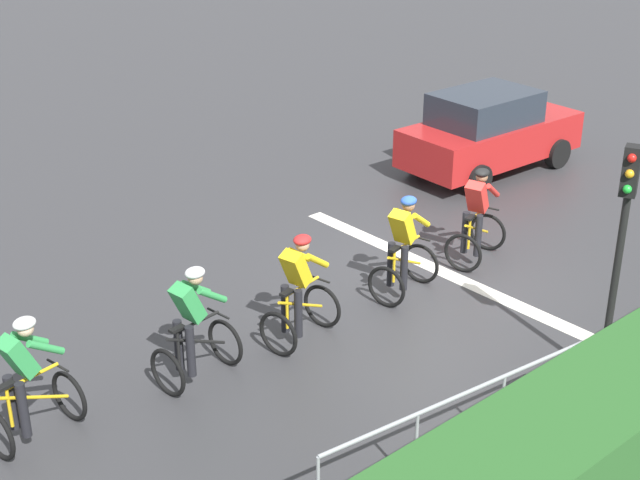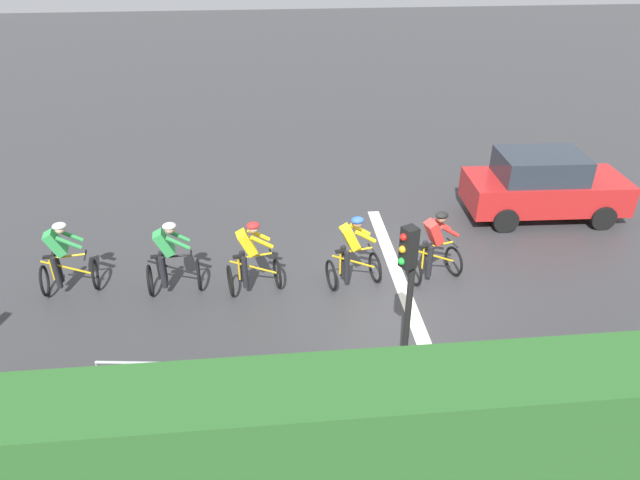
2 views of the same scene
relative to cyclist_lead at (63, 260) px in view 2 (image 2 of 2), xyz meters
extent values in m
plane|color=#333335|center=(-0.45, -6.91, -0.80)|extent=(80.00, 80.00, 0.00)
cube|color=#ADA89E|center=(-4.65, -4.91, -0.74)|extent=(2.80, 19.28, 0.12)
cube|color=#265623|center=(-5.85, -4.91, 0.45)|extent=(1.10, 19.28, 2.50)
cube|color=silver|center=(-0.45, -7.18, -0.79)|extent=(7.00, 0.30, 0.01)
torus|color=black|center=(0.09, -0.54, -0.46)|extent=(0.68, 0.17, 0.68)
torus|color=black|center=(-0.07, 0.46, -0.46)|extent=(0.68, 0.17, 0.68)
cylinder|color=gold|center=(0.01, -0.04, -0.21)|extent=(0.20, 0.98, 0.51)
cylinder|color=gold|center=(-0.04, 0.26, -0.18)|extent=(0.04, 0.04, 0.55)
cylinder|color=gold|center=(0.01, -0.09, 0.07)|extent=(0.16, 0.71, 0.04)
cube|color=black|center=(-0.04, 0.26, 0.11)|extent=(0.13, 0.23, 0.04)
cylinder|color=black|center=(0.07, -0.44, 0.04)|extent=(0.42, 0.10, 0.03)
cube|color=green|center=(-0.01, 0.06, 0.41)|extent=(0.36, 0.45, 0.57)
sphere|color=beige|center=(0.01, -0.09, 0.72)|extent=(0.20, 0.20, 0.20)
ellipsoid|color=silver|center=(0.01, -0.09, 0.79)|extent=(0.28, 0.31, 0.14)
cylinder|color=black|center=(0.09, 0.18, -0.23)|extent=(0.12, 0.12, 0.74)
cylinder|color=black|center=(-0.14, 0.14, -0.23)|extent=(0.12, 0.12, 0.74)
cylinder|color=green|center=(0.19, -0.19, 0.47)|extent=(0.16, 0.49, 0.37)
cylinder|color=green|center=(-0.12, -0.25, 0.47)|extent=(0.16, 0.49, 0.37)
torus|color=black|center=(-0.15, -2.77, -0.46)|extent=(0.68, 0.14, 0.68)
torus|color=black|center=(-0.27, -1.76, -0.46)|extent=(0.68, 0.14, 0.68)
cylinder|color=black|center=(-0.21, -2.27, -0.21)|extent=(0.16, 0.99, 0.51)
cylinder|color=black|center=(-0.25, -1.96, -0.18)|extent=(0.04, 0.04, 0.55)
cylinder|color=black|center=(-0.20, -2.32, 0.07)|extent=(0.13, 0.71, 0.04)
cube|color=black|center=(-0.25, -1.96, 0.11)|extent=(0.13, 0.23, 0.04)
cylinder|color=black|center=(-0.16, -2.67, 0.04)|extent=(0.42, 0.08, 0.03)
cube|color=green|center=(-0.22, -2.17, 0.41)|extent=(0.35, 0.44, 0.57)
sphere|color=tan|center=(-0.20, -2.32, 0.72)|extent=(0.20, 0.20, 0.20)
ellipsoid|color=silver|center=(-0.20, -2.32, 0.79)|extent=(0.27, 0.31, 0.14)
cylinder|color=black|center=(-0.12, -2.05, -0.23)|extent=(0.12, 0.12, 0.74)
cylinder|color=black|center=(-0.35, -2.08, -0.23)|extent=(0.12, 0.12, 0.74)
cylinder|color=green|center=(-0.03, -2.43, 0.47)|extent=(0.15, 0.48, 0.37)
cylinder|color=green|center=(-0.35, -2.47, 0.47)|extent=(0.15, 0.48, 0.37)
torus|color=black|center=(-0.26, -4.47, -0.46)|extent=(0.68, 0.19, 0.68)
torus|color=black|center=(-0.46, -3.47, -0.46)|extent=(0.68, 0.19, 0.68)
cylinder|color=gold|center=(-0.36, -3.97, -0.21)|extent=(0.24, 0.98, 0.51)
cylinder|color=gold|center=(-0.42, -3.67, -0.18)|extent=(0.04, 0.04, 0.55)
cylinder|color=gold|center=(-0.35, -4.02, 0.07)|extent=(0.18, 0.71, 0.04)
cube|color=black|center=(-0.42, -3.67, 0.11)|extent=(0.14, 0.24, 0.04)
cylinder|color=black|center=(-0.28, -4.37, 0.04)|extent=(0.42, 0.11, 0.03)
cube|color=yellow|center=(-0.38, -3.87, 0.41)|extent=(0.37, 0.46, 0.57)
sphere|color=tan|center=(-0.35, -4.02, 0.72)|extent=(0.20, 0.20, 0.20)
ellipsoid|color=red|center=(-0.35, -4.02, 0.79)|extent=(0.29, 0.32, 0.14)
cylinder|color=black|center=(-0.28, -3.74, -0.23)|extent=(0.12, 0.12, 0.74)
cylinder|color=black|center=(-0.51, -3.79, -0.23)|extent=(0.12, 0.12, 0.74)
cylinder|color=yellow|center=(-0.16, -4.11, 0.47)|extent=(0.18, 0.49, 0.37)
cylinder|color=yellow|center=(-0.48, -4.18, 0.47)|extent=(0.18, 0.49, 0.37)
torus|color=black|center=(-0.23, -6.62, -0.46)|extent=(0.68, 0.20, 0.68)
torus|color=black|center=(-0.45, -5.62, -0.46)|extent=(0.68, 0.20, 0.68)
cylinder|color=gold|center=(-0.34, -6.12, -0.21)|extent=(0.25, 0.98, 0.51)
cylinder|color=gold|center=(-0.41, -5.82, -0.18)|extent=(0.04, 0.04, 0.55)
cylinder|color=gold|center=(-0.33, -6.17, 0.07)|extent=(0.19, 0.71, 0.04)
cube|color=black|center=(-0.41, -5.82, 0.11)|extent=(0.14, 0.24, 0.04)
cylinder|color=black|center=(-0.26, -6.52, 0.04)|extent=(0.42, 0.12, 0.03)
cube|color=yellow|center=(-0.36, -6.02, 0.41)|extent=(0.38, 0.46, 0.57)
sphere|color=#9E7051|center=(-0.33, -6.17, 0.72)|extent=(0.20, 0.20, 0.20)
ellipsoid|color=#264CB2|center=(-0.33, -6.17, 0.79)|extent=(0.29, 0.32, 0.14)
cylinder|color=black|center=(-0.27, -5.89, -0.23)|extent=(0.12, 0.12, 0.74)
cylinder|color=black|center=(-0.50, -5.94, -0.23)|extent=(0.12, 0.12, 0.74)
cylinder|color=yellow|center=(-0.15, -6.26, 0.47)|extent=(0.19, 0.49, 0.37)
cylinder|color=yellow|center=(-0.46, -6.33, 0.47)|extent=(0.19, 0.49, 0.37)
torus|color=black|center=(-0.15, -8.42, -0.46)|extent=(0.67, 0.24, 0.68)
torus|color=black|center=(-0.43, -7.44, -0.46)|extent=(0.67, 0.24, 0.68)
cylinder|color=gold|center=(-0.29, -7.93, -0.21)|extent=(0.31, 0.96, 0.51)
cylinder|color=gold|center=(-0.38, -7.63, -0.18)|extent=(0.04, 0.04, 0.55)
cylinder|color=gold|center=(-0.28, -7.98, 0.07)|extent=(0.24, 0.70, 0.04)
cube|color=black|center=(-0.38, -7.63, 0.11)|extent=(0.16, 0.24, 0.04)
cylinder|color=black|center=(-0.18, -8.32, 0.04)|extent=(0.41, 0.15, 0.03)
cube|color=red|center=(-0.32, -7.83, 0.41)|extent=(0.40, 0.48, 0.57)
sphere|color=#9E7051|center=(-0.28, -7.98, 0.72)|extent=(0.20, 0.20, 0.20)
ellipsoid|color=black|center=(-0.28, -7.98, 0.79)|extent=(0.31, 0.34, 0.14)
cylinder|color=black|center=(-0.23, -7.70, -0.23)|extent=(0.12, 0.12, 0.74)
cylinder|color=black|center=(-0.47, -7.76, -0.23)|extent=(0.12, 0.12, 0.74)
cylinder|color=red|center=(-0.09, -8.06, 0.47)|extent=(0.22, 0.48, 0.37)
cylinder|color=red|center=(-0.40, -8.15, 0.47)|extent=(0.22, 0.48, 0.37)
cube|color=#B21E1E|center=(2.43, -11.63, -0.10)|extent=(1.87, 4.17, 0.80)
cube|color=#262D38|center=(2.44, -11.38, 0.63)|extent=(1.59, 2.19, 0.66)
cylinder|color=black|center=(3.21, -12.93, -0.48)|extent=(0.25, 0.65, 0.64)
cylinder|color=black|center=(1.54, -12.86, -0.48)|extent=(0.25, 0.65, 0.64)
cylinder|color=black|center=(3.32, -10.39, -0.48)|extent=(0.25, 0.65, 0.64)
cylinder|color=black|center=(1.65, -10.32, -0.48)|extent=(0.25, 0.65, 0.64)
cube|color=#EAEACC|center=(2.85, -13.66, 0.00)|extent=(0.28, 0.09, 0.16)
cube|color=#EAEACC|center=(1.83, -13.61, 0.00)|extent=(0.28, 0.09, 0.16)
cylinder|color=black|center=(-3.79, -6.41, 0.55)|extent=(0.10, 0.10, 2.70)
cube|color=black|center=(-3.83, -6.32, 2.22)|extent=(0.26, 0.26, 0.64)
sphere|color=red|center=(-3.88, -6.22, 2.42)|extent=(0.11, 0.11, 0.11)
sphere|color=orange|center=(-3.88, -6.22, 2.22)|extent=(0.11, 0.11, 0.11)
sphere|color=green|center=(-3.88, -6.22, 2.02)|extent=(0.11, 0.11, 0.11)
cylinder|color=#999EA3|center=(-3.75, -3.50, 0.20)|extent=(0.52, 3.95, 0.05)
cylinder|color=#999EA3|center=(-3.99, -5.47, -0.30)|extent=(0.04, 0.04, 1.00)
cylinder|color=#999EA3|center=(-3.83, -4.16, -0.30)|extent=(0.04, 0.04, 1.00)
cylinder|color=#999EA3|center=(-3.67, -2.84, -0.30)|extent=(0.04, 0.04, 1.00)
cylinder|color=#999EA3|center=(-3.52, -1.53, -0.30)|extent=(0.04, 0.04, 1.00)
camera|label=1|loc=(-9.22, 3.45, 6.12)|focal=51.58mm
camera|label=2|loc=(-10.61, -4.39, 6.38)|focal=32.04mm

